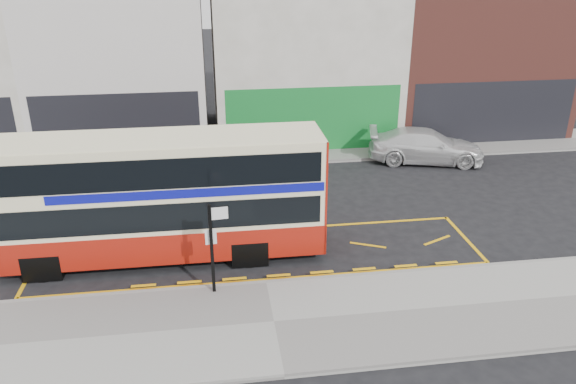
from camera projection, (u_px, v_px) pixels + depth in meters
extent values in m
plane|color=black|center=(265.00, 279.00, 16.64)|extent=(120.00, 120.00, 0.00)
cube|color=#989690|center=(274.00, 324.00, 14.52)|extent=(40.00, 4.00, 0.15)
cube|color=gray|center=(266.00, 284.00, 16.27)|extent=(40.00, 0.15, 0.15)
cube|color=#989690|center=(241.00, 155.00, 26.62)|extent=(50.00, 3.00, 0.15)
cube|color=silver|center=(122.00, 49.00, 27.81)|extent=(8.00, 8.00, 9.00)
cube|color=black|center=(118.00, 129.00, 25.33)|extent=(7.36, 0.06, 3.20)
cube|color=black|center=(119.00, 133.00, 25.42)|extent=(5.60, 0.04, 2.00)
cube|color=silver|center=(301.00, 50.00, 29.08)|extent=(9.00, 8.00, 8.50)
cube|color=#15792D|center=(314.00, 121.00, 26.50)|extent=(8.28, 0.06, 3.20)
cube|color=black|center=(314.00, 125.00, 26.59)|extent=(6.30, 0.04, 2.00)
cube|color=brown|center=(464.00, 56.00, 30.44)|extent=(9.00, 8.00, 7.50)
cube|color=black|center=(493.00, 114.00, 27.67)|extent=(8.28, 0.06, 3.20)
cube|color=black|center=(492.00, 117.00, 27.76)|extent=(6.30, 0.04, 2.00)
cube|color=#F9EFBE|center=(161.00, 195.00, 17.08)|extent=(9.86, 2.29, 3.63)
cube|color=#9B170C|center=(165.00, 233.00, 17.60)|extent=(9.90, 2.33, 0.99)
cube|color=#9B170C|center=(319.00, 186.00, 17.69)|extent=(0.07, 2.28, 3.63)
cube|color=black|center=(162.00, 202.00, 17.17)|extent=(9.47, 2.35, 0.85)
cube|color=black|center=(158.00, 161.00, 16.65)|extent=(9.47, 2.35, 0.90)
cube|color=#0D1096|center=(190.00, 179.00, 17.00)|extent=(7.89, 2.33, 0.27)
cube|color=#F9EFBE|center=(155.00, 139.00, 16.38)|extent=(9.86, 2.20, 0.11)
cylinder|color=black|center=(42.00, 267.00, 16.39)|extent=(0.90, 0.26, 0.90)
cylinder|color=black|center=(58.00, 236.00, 18.21)|extent=(0.90, 0.26, 0.90)
cylinder|color=black|center=(250.00, 253.00, 17.15)|extent=(0.90, 0.26, 0.90)
cylinder|color=black|center=(246.00, 224.00, 18.97)|extent=(0.90, 0.26, 0.90)
cube|color=black|center=(212.00, 249.00, 15.26)|extent=(0.10, 0.10, 2.66)
cube|color=white|center=(220.00, 213.00, 14.90)|extent=(0.48, 0.08, 0.39)
cube|color=white|center=(211.00, 237.00, 15.17)|extent=(0.31, 0.06, 0.44)
imported|color=#484C51|center=(241.00, 163.00, 23.94)|extent=(4.00, 1.51, 1.30)
imported|color=silver|center=(426.00, 146.00, 25.72)|extent=(5.55, 3.32, 1.51)
cylinder|color=#2E2114|center=(328.00, 124.00, 27.81)|extent=(0.24, 0.24, 2.14)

